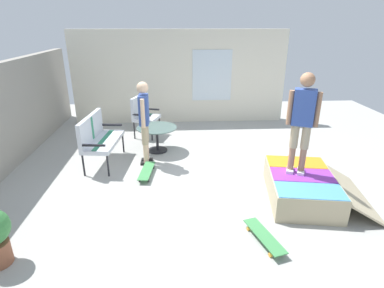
% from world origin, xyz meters
% --- Properties ---
extents(ground_plane, '(12.00, 12.00, 0.10)m').
position_xyz_m(ground_plane, '(0.00, 0.00, -0.05)').
color(ground_plane, '#A8A8A3').
extents(house_facade, '(0.23, 6.00, 2.58)m').
position_xyz_m(house_facade, '(3.80, 0.49, 1.29)').
color(house_facade, silver).
rests_on(house_facade, ground_plane).
extents(skate_ramp, '(1.73, 1.81, 0.43)m').
position_xyz_m(skate_ramp, '(-0.66, -1.43, 0.22)').
color(skate_ramp, tan).
rests_on(skate_ramp, ground_plane).
extents(patio_bench, '(1.30, 0.67, 1.02)m').
position_xyz_m(patio_bench, '(0.94, 2.24, 0.62)').
color(patio_bench, black).
rests_on(patio_bench, ground_plane).
extents(patio_chair_near_house, '(0.76, 0.72, 1.02)m').
position_xyz_m(patio_chair_near_house, '(2.58, 1.49, 0.61)').
color(patio_chair_near_house, black).
rests_on(patio_chair_near_house, ground_plane).
extents(patio_table, '(0.90, 0.90, 0.57)m').
position_xyz_m(patio_table, '(1.53, 1.07, 0.40)').
color(patio_table, black).
rests_on(patio_table, ground_plane).
extents(person_watching, '(0.48, 0.24, 1.70)m').
position_xyz_m(person_watching, '(0.90, 1.27, 0.99)').
color(person_watching, black).
rests_on(person_watching, ground_plane).
extents(person_skater, '(0.33, 0.45, 1.63)m').
position_xyz_m(person_skater, '(-0.55, -1.31, 1.38)').
color(person_skater, silver).
rests_on(person_skater, skate_ramp).
extents(skateboard_by_bench, '(0.82, 0.29, 0.10)m').
position_xyz_m(skateboard_by_bench, '(0.33, 1.23, 0.08)').
color(skateboard_by_bench, '#3F8C4C').
rests_on(skateboard_by_bench, ground_plane).
extents(skateboard_spare, '(0.82, 0.42, 0.10)m').
position_xyz_m(skateboard_spare, '(-1.72, -0.50, 0.08)').
color(skateboard_spare, '#3F8C4C').
rests_on(skateboard_spare, ground_plane).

